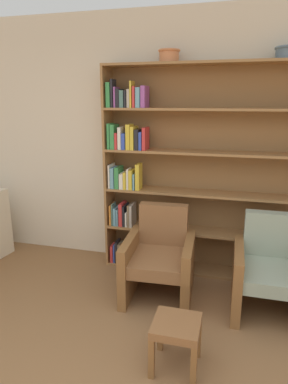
% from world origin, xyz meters
% --- Properties ---
extents(wall_back, '(12.00, 0.06, 2.75)m').
position_xyz_m(wall_back, '(0.00, 2.61, 1.38)').
color(wall_back, beige).
rests_on(wall_back, ground).
extents(bookshelf, '(2.45, 0.30, 2.20)m').
position_xyz_m(bookshelf, '(0.25, 2.45, 1.11)').
color(bookshelf, olive).
rests_on(bookshelf, ground).
extents(bowl_terracotta, '(0.22, 0.22, 0.12)m').
position_xyz_m(bowl_terracotta, '(-0.11, 2.42, 2.27)').
color(bowl_terracotta, '#C67547').
rests_on(bowl_terracotta, bookshelf).
extents(armchair_leather, '(0.68, 0.72, 0.85)m').
position_xyz_m(armchair_leather, '(-0.05, 1.86, 0.37)').
color(armchair_leather, brown).
rests_on(armchair_leather, ground).
extents(armchair_cushioned, '(0.64, 0.68, 0.85)m').
position_xyz_m(armchair_cushioned, '(0.95, 1.86, 0.37)').
color(armchair_cushioned, brown).
rests_on(armchair_cushioned, ground).
extents(footstool, '(0.32, 0.32, 0.36)m').
position_xyz_m(footstool, '(0.27, 0.94, 0.29)').
color(footstool, brown).
rests_on(footstool, ground).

